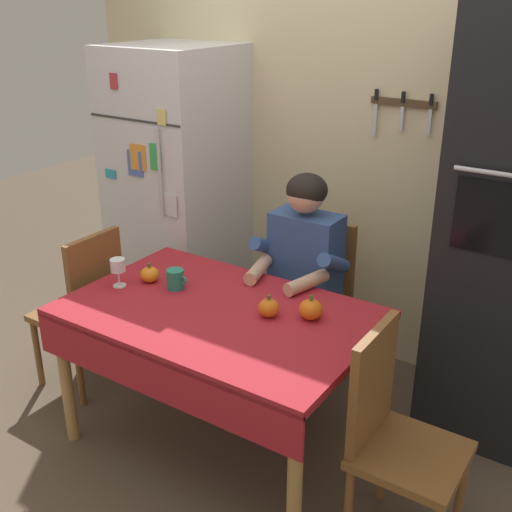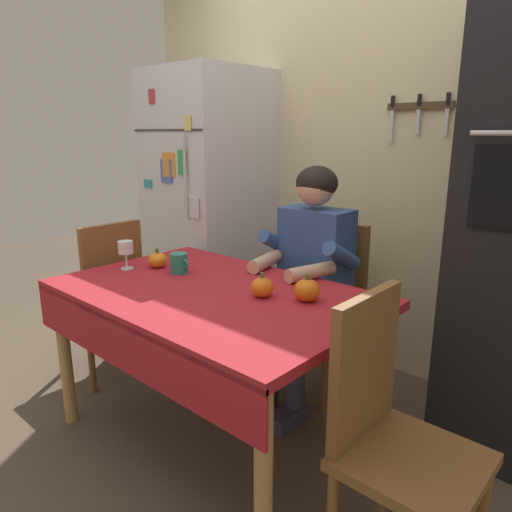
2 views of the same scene
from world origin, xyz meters
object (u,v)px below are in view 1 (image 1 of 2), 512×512
(chair_behind_person, at_px, (315,296))
(seated_person, at_px, (299,271))
(pumpkin_large, at_px, (311,309))
(chair_right_side, at_px, (393,431))
(chair_left_side, at_px, (86,304))
(dining_table, at_px, (216,328))
(refrigerator, at_px, (178,195))
(wine_glass, at_px, (118,267))
(pumpkin_medium, at_px, (269,308))
(pumpkin_small, at_px, (150,274))
(coffee_mug, at_px, (176,279))

(chair_behind_person, height_order, seated_person, seated_person)
(pumpkin_large, bearing_deg, chair_behind_person, 116.32)
(chair_right_side, height_order, chair_left_side, same)
(dining_table, relative_size, chair_left_side, 1.51)
(refrigerator, bearing_deg, wine_glass, -66.93)
(chair_right_side, xyz_separation_m, pumpkin_medium, (-0.68, 0.16, 0.27))
(wine_glass, bearing_deg, chair_behind_person, 52.43)
(seated_person, distance_m, chair_right_side, 1.08)
(chair_left_side, distance_m, pumpkin_medium, 1.16)
(dining_table, height_order, pumpkin_medium, pumpkin_medium)
(wine_glass, distance_m, pumpkin_small, 0.17)
(pumpkin_large, bearing_deg, chair_right_side, -25.98)
(refrigerator, height_order, pumpkin_medium, refrigerator)
(wine_glass, relative_size, pumpkin_small, 1.45)
(chair_behind_person, height_order, coffee_mug, chair_behind_person)
(wine_glass, height_order, pumpkin_small, wine_glass)
(chair_right_side, bearing_deg, chair_left_side, 177.16)
(chair_right_side, height_order, coffee_mug, chair_right_side)
(refrigerator, distance_m, pumpkin_small, 0.95)
(pumpkin_medium, bearing_deg, chair_left_side, -176.17)
(dining_table, height_order, pumpkin_small, pumpkin_small)
(chair_right_side, xyz_separation_m, chair_left_side, (-1.80, 0.09, 0.00))
(chair_behind_person, bearing_deg, chair_left_side, -142.10)
(refrigerator, distance_m, chair_right_side, 2.12)
(dining_table, distance_m, chair_left_side, 0.91)
(refrigerator, height_order, seated_person, refrigerator)
(seated_person, bearing_deg, refrigerator, 164.95)
(seated_person, height_order, chair_left_side, seated_person)
(seated_person, distance_m, wine_glass, 0.92)
(chair_left_side, distance_m, wine_glass, 0.48)
(chair_right_side, distance_m, pumpkin_medium, 0.75)
(pumpkin_large, height_order, pumpkin_small, pumpkin_large)
(pumpkin_large, bearing_deg, refrigerator, 152.38)
(seated_person, height_order, pumpkin_medium, seated_person)
(coffee_mug, height_order, pumpkin_small, pumpkin_small)
(chair_right_side, xyz_separation_m, coffee_mug, (-1.21, 0.16, 0.28))
(coffee_mug, height_order, pumpkin_large, pumpkin_large)
(dining_table, relative_size, chair_behind_person, 1.51)
(dining_table, xyz_separation_m, coffee_mug, (-0.31, 0.09, 0.13))
(chair_behind_person, relative_size, coffee_mug, 8.22)
(chair_behind_person, height_order, chair_right_side, same)
(dining_table, xyz_separation_m, wine_glass, (-0.55, -0.04, 0.19))
(dining_table, distance_m, pumpkin_large, 0.45)
(chair_behind_person, relative_size, pumpkin_small, 9.40)
(pumpkin_small, bearing_deg, wine_glass, -126.49)
(refrigerator, bearing_deg, coffee_mug, -50.98)
(pumpkin_small, bearing_deg, chair_left_side, -172.74)
(dining_table, distance_m, pumpkin_medium, 0.28)
(chair_behind_person, relative_size, pumpkin_large, 8.20)
(refrigerator, distance_m, pumpkin_medium, 1.42)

